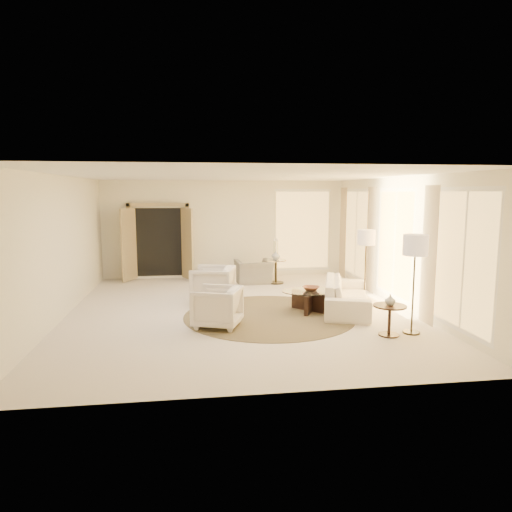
{
  "coord_description": "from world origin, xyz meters",
  "views": [
    {
      "loc": [
        -0.96,
        -9.26,
        2.47
      ],
      "look_at": [
        0.4,
        0.4,
        1.1
      ],
      "focal_mm": 32.0,
      "sensor_mm": 36.0,
      "label": 1
    }
  ],
  "objects": [
    {
      "name": "bowl",
      "position": [
        1.46,
        -0.24,
        0.49
      ],
      "size": [
        0.45,
        0.45,
        0.08
      ],
      "primitive_type": "imported",
      "rotation": [
        0.0,
        0.0,
        -0.39
      ],
      "color": "brown",
      "rests_on": "coffee_table"
    },
    {
      "name": "side_table",
      "position": [
        1.28,
        2.78,
        0.39
      ],
      "size": [
        0.56,
        0.56,
        0.65
      ],
      "rotation": [
        0.0,
        0.0,
        -0.39
      ],
      "color": "#2F281C",
      "rests_on": "room"
    },
    {
      "name": "window_back_corner",
      "position": [
        2.3,
        3.95,
        1.35
      ],
      "size": [
        1.7,
        0.1,
        2.4
      ],
      "primitive_type": null,
      "color": "#EFBC5F",
      "rests_on": "room"
    },
    {
      "name": "area_rug",
      "position": [
        0.55,
        -0.45,
        0.01
      ],
      "size": [
        3.97,
        3.97,
        0.01
      ],
      "primitive_type": "cylinder",
      "rotation": [
        0.0,
        0.0,
        -0.17
      ],
      "color": "#3D311D",
      "rests_on": "room"
    },
    {
      "name": "accent_chair",
      "position": [
        0.69,
        2.91,
        0.42
      ],
      "size": [
        1.01,
        0.7,
        0.84
      ],
      "primitive_type": "imported",
      "rotation": [
        0.0,
        0.0,
        3.23
      ],
      "color": "gray",
      "rests_on": "room"
    },
    {
      "name": "floor_lamp_far",
      "position": [
        2.84,
        -1.94,
        1.49
      ],
      "size": [
        0.42,
        0.42,
        1.75
      ],
      "rotation": [
        0.0,
        0.0,
        -0.05
      ],
      "color": "#2F281C",
      "rests_on": "room"
    },
    {
      "name": "armchair_left",
      "position": [
        -0.52,
        0.79,
        0.45
      ],
      "size": [
        1.02,
        1.06,
        0.91
      ],
      "primitive_type": "imported",
      "rotation": [
        0.0,
        0.0,
        -1.82
      ],
      "color": "white",
      "rests_on": "room"
    },
    {
      "name": "curtains_right",
      "position": [
        3.4,
        1.0,
        1.3
      ],
      "size": [
        0.06,
        5.2,
        2.6
      ],
      "primitive_type": null,
      "color": "tan",
      "rests_on": "room"
    },
    {
      "name": "room",
      "position": [
        0.0,
        0.0,
        1.4
      ],
      "size": [
        7.04,
        8.04,
        2.83
      ],
      "color": "silver",
      "rests_on": "ground"
    },
    {
      "name": "windows_right",
      "position": [
        3.45,
        0.1,
        1.35
      ],
      "size": [
        0.1,
        6.4,
        2.4
      ],
      "primitive_type": null,
      "color": "#EFBC5F",
      "rests_on": "room"
    },
    {
      "name": "side_vase",
      "position": [
        1.28,
        2.78,
        0.77
      ],
      "size": [
        0.27,
        0.27,
        0.25
      ],
      "primitive_type": "imported",
      "rotation": [
        0.0,
        0.0,
        -0.16
      ],
      "color": "silver",
      "rests_on": "side_table"
    },
    {
      "name": "armchair_right",
      "position": [
        -0.53,
        -1.07,
        0.41
      ],
      "size": [
        0.98,
        1.01,
        0.82
      ],
      "primitive_type": "imported",
      "rotation": [
        0.0,
        0.0,
        -1.92
      ],
      "color": "white",
      "rests_on": "room"
    },
    {
      "name": "french_doors",
      "position": [
        -1.9,
        3.82,
        1.07
      ],
      "size": [
        1.95,
        0.66,
        2.16
      ],
      "color": "tan",
      "rests_on": "room"
    },
    {
      "name": "sofa",
      "position": [
        2.24,
        -0.24,
        0.33
      ],
      "size": [
        1.53,
        2.41,
        0.66
      ],
      "primitive_type": "imported",
      "rotation": [
        0.0,
        0.0,
        1.26
      ],
      "color": "white",
      "rests_on": "room"
    },
    {
      "name": "coffee_table",
      "position": [
        1.46,
        -0.24,
        0.28
      ],
      "size": [
        1.38,
        1.38,
        0.45
      ],
      "rotation": [
        0.0,
        0.0,
        0.14
      ],
      "color": "black",
      "rests_on": "room"
    },
    {
      "name": "end_vase",
      "position": [
        2.39,
        -2.01,
        0.63
      ],
      "size": [
        0.21,
        0.21,
        0.19
      ],
      "primitive_type": "imported",
      "rotation": [
        0.0,
        0.0,
        -0.19
      ],
      "color": "silver",
      "rests_on": "end_table"
    },
    {
      "name": "floor_lamp_near",
      "position": [
        2.9,
        0.44,
        1.39
      ],
      "size": [
        0.4,
        0.4,
        1.64
      ],
      "rotation": [
        0.0,
        0.0,
        -0.21
      ],
      "color": "#2F281C",
      "rests_on": "room"
    },
    {
      "name": "end_table",
      "position": [
        2.39,
        -2.01,
        0.37
      ],
      "size": [
        0.57,
        0.57,
        0.54
      ],
      "rotation": [
        0.0,
        0.0,
        -0.1
      ],
      "color": "black",
      "rests_on": "room"
    }
  ]
}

